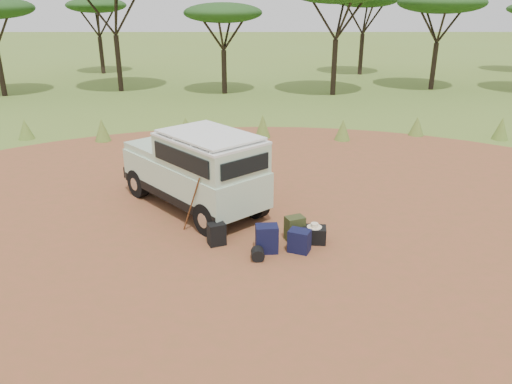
{
  "coord_description": "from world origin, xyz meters",
  "views": [
    {
      "loc": [
        -0.29,
        -9.85,
        5.07
      ],
      "look_at": [
        -0.27,
        0.5,
        1.0
      ],
      "focal_mm": 35.0,
      "sensor_mm": 36.0,
      "label": 1
    }
  ],
  "objects_px": {
    "safari_vehicle": "(196,171)",
    "backpack_black": "(217,234)",
    "backpack_navy": "(267,239)",
    "backpack_olive": "(295,228)",
    "hard_case": "(314,235)",
    "duffel_navy": "(299,241)",
    "walking_staff": "(191,205)"
  },
  "relations": [
    {
      "from": "duffel_navy",
      "to": "safari_vehicle",
      "type": "bearing_deg",
      "value": 158.79
    },
    {
      "from": "backpack_black",
      "to": "backpack_olive",
      "type": "relative_size",
      "value": 0.9
    },
    {
      "from": "safari_vehicle",
      "to": "hard_case",
      "type": "height_order",
      "value": "safari_vehicle"
    },
    {
      "from": "hard_case",
      "to": "backpack_navy",
      "type": "bearing_deg",
      "value": -151.79
    },
    {
      "from": "walking_staff",
      "to": "hard_case",
      "type": "relative_size",
      "value": 2.82
    },
    {
      "from": "backpack_black",
      "to": "duffel_navy",
      "type": "xyz_separation_m",
      "value": [
        1.77,
        -0.32,
        -0.01
      ]
    },
    {
      "from": "safari_vehicle",
      "to": "backpack_black",
      "type": "distance_m",
      "value": 2.26
    },
    {
      "from": "backpack_navy",
      "to": "safari_vehicle",
      "type": "bearing_deg",
      "value": 121.17
    },
    {
      "from": "backpack_black",
      "to": "backpack_olive",
      "type": "height_order",
      "value": "backpack_olive"
    },
    {
      "from": "backpack_olive",
      "to": "hard_case",
      "type": "distance_m",
      "value": 0.45
    },
    {
      "from": "walking_staff",
      "to": "backpack_olive",
      "type": "distance_m",
      "value": 2.38
    },
    {
      "from": "safari_vehicle",
      "to": "backpack_olive",
      "type": "height_order",
      "value": "safari_vehicle"
    },
    {
      "from": "safari_vehicle",
      "to": "hard_case",
      "type": "relative_size",
      "value": 8.26
    },
    {
      "from": "walking_staff",
      "to": "duffel_navy",
      "type": "height_order",
      "value": "walking_staff"
    },
    {
      "from": "backpack_olive",
      "to": "duffel_navy",
      "type": "relative_size",
      "value": 1.14
    },
    {
      "from": "backpack_navy",
      "to": "hard_case",
      "type": "height_order",
      "value": "backpack_navy"
    },
    {
      "from": "backpack_olive",
      "to": "walking_staff",
      "type": "bearing_deg",
      "value": 146.9
    },
    {
      "from": "backpack_black",
      "to": "walking_staff",
      "type": "bearing_deg",
      "value": 111.71
    },
    {
      "from": "backpack_black",
      "to": "backpack_navy",
      "type": "height_order",
      "value": "backpack_navy"
    },
    {
      "from": "backpack_black",
      "to": "safari_vehicle",
      "type": "bearing_deg",
      "value": 84.62
    },
    {
      "from": "walking_staff",
      "to": "backpack_black",
      "type": "xyz_separation_m",
      "value": [
        0.6,
        -0.62,
        -0.44
      ]
    },
    {
      "from": "backpack_black",
      "to": "hard_case",
      "type": "distance_m",
      "value": 2.14
    },
    {
      "from": "backpack_navy",
      "to": "hard_case",
      "type": "distance_m",
      "value": 1.14
    },
    {
      "from": "hard_case",
      "to": "duffel_navy",
      "type": "bearing_deg",
      "value": -124.74
    },
    {
      "from": "backpack_navy",
      "to": "backpack_olive",
      "type": "bearing_deg",
      "value": 36.47
    },
    {
      "from": "safari_vehicle",
      "to": "backpack_navy",
      "type": "height_order",
      "value": "safari_vehicle"
    },
    {
      "from": "backpack_olive",
      "to": "hard_case",
      "type": "height_order",
      "value": "backpack_olive"
    },
    {
      "from": "duffel_navy",
      "to": "hard_case",
      "type": "xyz_separation_m",
      "value": [
        0.36,
        0.42,
        -0.06
      ]
    },
    {
      "from": "safari_vehicle",
      "to": "backpack_navy",
      "type": "relative_size",
      "value": 7.03
    },
    {
      "from": "backpack_navy",
      "to": "duffel_navy",
      "type": "relative_size",
      "value": 1.23
    },
    {
      "from": "backpack_navy",
      "to": "duffel_navy",
      "type": "bearing_deg",
      "value": -3.6
    },
    {
      "from": "safari_vehicle",
      "to": "backpack_navy",
      "type": "bearing_deg",
      "value": -5.62
    }
  ]
}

